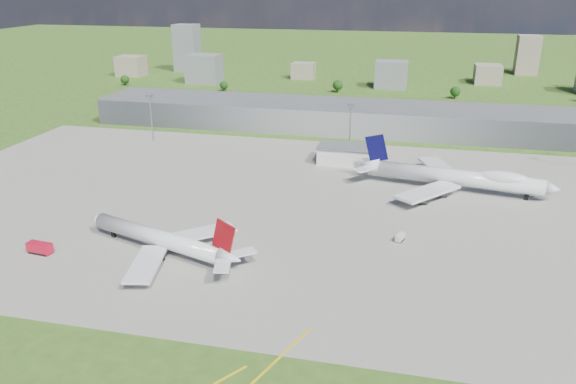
% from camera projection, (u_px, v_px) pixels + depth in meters
% --- Properties ---
extents(ground, '(1400.00, 1400.00, 0.00)m').
position_uv_depth(ground, '(339.00, 135.00, 324.76)').
color(ground, '#30571B').
rests_on(ground, ground).
extents(apron, '(360.00, 190.00, 0.08)m').
position_uv_depth(apron, '(325.00, 208.00, 222.48)').
color(apron, gray).
rests_on(apron, ground).
extents(terminal, '(300.00, 42.00, 15.00)m').
position_uv_depth(terminal, '(343.00, 117.00, 335.75)').
color(terminal, gray).
rests_on(terminal, ground).
extents(ops_building, '(26.00, 16.00, 8.00)m').
position_uv_depth(ops_building, '(345.00, 155.00, 275.71)').
color(ops_building, silver).
rests_on(ops_building, ground).
extents(mast_west, '(3.50, 2.00, 25.90)m').
position_uv_depth(mast_west, '(151.00, 110.00, 307.58)').
color(mast_west, gray).
rests_on(mast_west, ground).
extents(mast_center, '(3.50, 2.00, 25.90)m').
position_uv_depth(mast_center, '(350.00, 120.00, 284.49)').
color(mast_center, gray).
rests_on(mast_center, ground).
extents(airliner_red_twin, '(63.49, 48.29, 17.92)m').
position_uv_depth(airliner_red_twin, '(163.00, 240.00, 183.95)').
color(airliner_red_twin, silver).
rests_on(airliner_red_twin, ground).
extents(airliner_blue_quad, '(82.71, 64.22, 21.65)m').
position_uv_depth(airliner_blue_quad, '(458.00, 178.00, 237.86)').
color(airliner_blue_quad, silver).
rests_on(airliner_blue_quad, ground).
extents(fire_truck, '(8.80, 4.12, 3.75)m').
position_uv_depth(fire_truck, '(40.00, 248.00, 184.74)').
color(fire_truck, red).
rests_on(fire_truck, ground).
extents(tug_yellow, '(3.90, 3.38, 1.70)m').
position_uv_depth(tug_yellow, '(160.00, 241.00, 191.96)').
color(tug_yellow, '#E0B30D').
rests_on(tug_yellow, ground).
extents(van_white_near, '(3.51, 5.22, 2.46)m').
position_uv_depth(van_white_near, '(400.00, 238.00, 193.82)').
color(van_white_near, silver).
rests_on(van_white_near, ground).
extents(bldg_far_w, '(24.00, 20.00, 18.00)m').
position_uv_depth(bldg_far_w, '(131.00, 66.00, 522.55)').
color(bldg_far_w, gray).
rests_on(bldg_far_w, ground).
extents(bldg_w, '(28.00, 22.00, 24.00)m').
position_uv_depth(bldg_w, '(204.00, 69.00, 486.47)').
color(bldg_w, slate).
rests_on(bldg_w, ground).
extents(bldg_cw, '(20.00, 18.00, 14.00)m').
position_uv_depth(bldg_cw, '(303.00, 71.00, 507.88)').
color(bldg_cw, gray).
rests_on(bldg_cw, ground).
extents(bldg_c, '(26.00, 20.00, 22.00)m').
position_uv_depth(bldg_c, '(391.00, 75.00, 462.34)').
color(bldg_c, slate).
rests_on(bldg_c, ground).
extents(bldg_ce, '(22.00, 24.00, 16.00)m').
position_uv_depth(bldg_ce, '(488.00, 74.00, 483.03)').
color(bldg_ce, gray).
rests_on(bldg_ce, ground).
extents(bldg_tall_w, '(22.00, 20.00, 44.00)m').
position_uv_depth(bldg_tall_w, '(187.00, 48.00, 545.94)').
color(bldg_tall_w, slate).
rests_on(bldg_tall_w, ground).
extents(bldg_tall_e, '(20.00, 18.00, 36.00)m').
position_uv_depth(bldg_tall_e, '(527.00, 55.00, 525.71)').
color(bldg_tall_e, gray).
rests_on(bldg_tall_e, ground).
extents(tree_far_w, '(7.20, 7.20, 8.80)m').
position_uv_depth(tree_far_w, '(125.00, 80.00, 474.18)').
color(tree_far_w, '#382314').
rests_on(tree_far_w, ground).
extents(tree_w, '(6.75, 6.75, 8.25)m').
position_uv_depth(tree_w, '(224.00, 85.00, 450.84)').
color(tree_w, '#382314').
rests_on(tree_w, ground).
extents(tree_c, '(8.10, 8.10, 9.90)m').
position_uv_depth(tree_c, '(338.00, 85.00, 445.26)').
color(tree_c, '#382314').
rests_on(tree_c, ground).
extents(tree_e, '(7.65, 7.65, 9.35)m').
position_uv_depth(tree_e, '(455.00, 92.00, 421.93)').
color(tree_e, '#382314').
rests_on(tree_e, ground).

